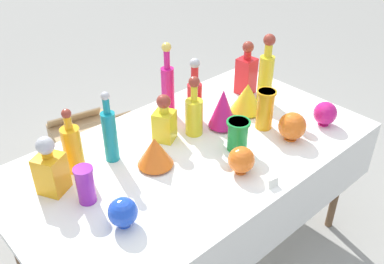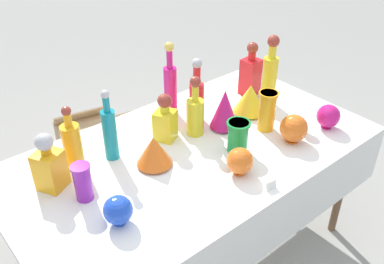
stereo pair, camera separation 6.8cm
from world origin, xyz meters
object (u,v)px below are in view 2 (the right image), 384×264
object	(u,v)px
square_decanter_0	(251,73)
cardboard_box_behind_left	(93,148)
tall_bottle_0	(170,86)
round_bowl_1	(118,210)
round_bowl_3	(294,128)
tall_bottle_3	(195,113)
fluted_vase_1	(250,98)
slender_vase_2	(83,181)
tall_bottle_4	(270,75)
tall_bottle_2	(197,97)
round_bowl_0	(240,161)
slender_vase_1	(267,110)
cardboard_box_behind_right	(120,144)
square_decanter_2	(165,120)
tall_bottle_5	(110,131)
fluted_vase_0	(154,151)
square_decanter_1	(49,165)
slender_vase_0	(238,135)
round_bowl_2	(328,116)
fluted_vase_2	(225,109)
tall_bottle_1	(72,144)

from	to	relation	value
square_decanter_0	cardboard_box_behind_left	bearing A→B (deg)	125.89
tall_bottle_0	square_decanter_0	bearing A→B (deg)	-12.51
round_bowl_1	round_bowl_3	bearing A→B (deg)	-4.18
tall_bottle_3	fluted_vase_1	size ratio (longest dim) A/B	1.80
slender_vase_2	round_bowl_3	bearing A→B (deg)	-15.92
tall_bottle_4	tall_bottle_2	bearing A→B (deg)	164.82
round_bowl_0	cardboard_box_behind_left	bearing A→B (deg)	92.33
tall_bottle_3	slender_vase_1	bearing A→B (deg)	-33.39
fluted_vase_1	cardboard_box_behind_right	size ratio (longest dim) A/B	0.38
tall_bottle_2	square_decanter_2	xyz separation A→B (m)	(-0.23, -0.03, -0.04)
slender_vase_1	tall_bottle_5	bearing A→B (deg)	158.25
square_decanter_0	round_bowl_1	world-z (taller)	square_decanter_0
tall_bottle_4	cardboard_box_behind_left	world-z (taller)	tall_bottle_4
square_decanter_0	slender_vase_2	world-z (taller)	square_decanter_0
tall_bottle_2	square_decanter_0	bearing A→B (deg)	4.07
slender_vase_2	fluted_vase_0	world-z (taller)	slender_vase_2
fluted_vase_0	round_bowl_3	size ratio (longest dim) A/B	1.14
square_decanter_1	fluted_vase_0	xyz separation A→B (m)	(0.42, -0.16, -0.04)
tall_bottle_5	square_decanter_0	world-z (taller)	tall_bottle_5
slender_vase_0	cardboard_box_behind_right	size ratio (longest dim) A/B	0.33
fluted_vase_1	tall_bottle_4	bearing A→B (deg)	3.24
tall_bottle_3	slender_vase_0	xyz separation A→B (m)	(0.06, -0.24, -0.04)
slender_vase_1	round_bowl_0	size ratio (longest dim) A/B	1.66
tall_bottle_0	round_bowl_0	distance (m)	0.62
square_decanter_0	round_bowl_2	xyz separation A→B (m)	(0.04, -0.52, -0.07)
tall_bottle_2	square_decanter_1	xyz separation A→B (m)	(-0.82, -0.02, -0.03)
tall_bottle_5	cardboard_box_behind_left	distance (m)	1.21
round_bowl_1	fluted_vase_2	bearing A→B (deg)	17.03
round_bowl_2	cardboard_box_behind_right	xyz separation A→B (m)	(-0.47, 1.36, -0.69)
tall_bottle_5	cardboard_box_behind_left	xyz separation A→B (m)	(0.31, 0.91, -0.73)
tall_bottle_4	fluted_vase_1	world-z (taller)	tall_bottle_4
tall_bottle_5	round_bowl_1	xyz separation A→B (m)	(-0.20, -0.39, -0.08)
square_decanter_1	cardboard_box_behind_right	xyz separation A→B (m)	(0.82, 0.90, -0.74)
tall_bottle_4	fluted_vase_2	world-z (taller)	tall_bottle_4
round_bowl_0	round_bowl_1	world-z (taller)	round_bowl_0
tall_bottle_5	fluted_vase_2	xyz separation A→B (m)	(0.58, -0.15, -0.03)
tall_bottle_2	tall_bottle_5	bearing A→B (deg)	179.88
fluted_vase_0	square_decanter_2	bearing A→B (deg)	39.68
square_decanter_2	cardboard_box_behind_left	size ratio (longest dim) A/B	0.49
tall_bottle_0	tall_bottle_2	size ratio (longest dim) A/B	1.16
round_bowl_1	cardboard_box_behind_right	size ratio (longest dim) A/B	0.26
slender_vase_2	fluted_vase_2	bearing A→B (deg)	1.93
slender_vase_1	round_bowl_2	xyz separation A→B (m)	(0.26, -0.20, -0.05)
tall_bottle_1	slender_vase_1	size ratio (longest dim) A/B	1.48
tall_bottle_3	tall_bottle_5	xyz separation A→B (m)	(-0.43, 0.09, 0.02)
cardboard_box_behind_right	round_bowl_2	bearing A→B (deg)	-70.88
round_bowl_2	tall_bottle_3	bearing A→B (deg)	144.76
square_decanter_2	tall_bottle_3	bearing A→B (deg)	-21.71
slender_vase_1	round_bowl_2	world-z (taller)	slender_vase_1
square_decanter_0	square_decanter_2	xyz separation A→B (m)	(-0.67, -0.06, -0.03)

